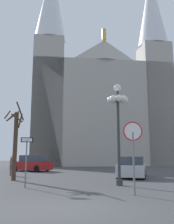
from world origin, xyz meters
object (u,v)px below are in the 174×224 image
Objects in this scene: street_lamp at (118,110)px; parked_car_far_silver at (132,168)px; one_way_arrow_sign at (26,156)px; parked_car_near_red at (32,164)px; stop_sign at (133,143)px; cathedral at (101,100)px; pedestrian_walking at (12,163)px; bare_tree at (15,141)px.

street_lamp is 5.91m from parked_car_far_silver.
parked_car_far_silver is at bearing 38.65° from one_way_arrow_sign.
parked_car_near_red is (-6.79, 11.69, -3.33)m from street_lamp.
parked_car_near_red is (-6.85, 14.90, -1.39)m from stop_sign.
parked_car_near_red is (-8.32, -13.92, -9.69)m from cathedral.
pedestrian_walking reaches higher than parked_car_far_silver.
bare_tree is at bearing 155.86° from street_lamp.
parked_car_near_red is 0.99× the size of parked_car_far_silver.
pedestrian_walking is (-1.02, 3.51, -1.54)m from bare_tree.
pedestrian_walking reaches higher than parked_car_near_red.
street_lamp is at bearing -24.14° from bare_tree.
cathedral is at bearing 76.36° from one_way_arrow_sign.
one_way_arrow_sign is (-6.38, -26.30, -8.86)m from cathedral.
parked_car_far_silver is (8.49, -7.14, -0.03)m from parked_car_near_red.
one_way_arrow_sign is at bearing -70.39° from pedestrian_walking.
bare_tree is at bearing -73.74° from pedestrian_walking.
parked_car_near_red is at bearing 114.69° from stop_sign.
stop_sign is at bearing -27.17° from one_way_arrow_sign.
stop_sign is at bearing -65.31° from parked_car_near_red.
parked_car_near_red is at bearing 83.87° from pedestrian_walking.
parked_car_far_silver is (1.70, 4.56, -3.36)m from street_lamp.
pedestrian_walking is at bearing -96.13° from parked_car_near_red.
pedestrian_walking is at bearing 106.26° from bare_tree.
stop_sign is at bearing -88.86° from street_lamp.
bare_tree is (-1.48, 3.53, 0.95)m from one_way_arrow_sign.
bare_tree is (-7.87, -22.77, -7.92)m from cathedral.
cathedral is 25.36m from bare_tree.
pedestrian_walking is at bearing 168.80° from parked_car_far_silver.
parked_car_near_red is (-0.45, 8.85, -1.78)m from bare_tree.
pedestrian_walking is (-7.43, 9.56, -1.15)m from stop_sign.
one_way_arrow_sign reaches higher than parked_car_far_silver.
parked_car_far_silver is (1.64, 7.77, -1.42)m from stop_sign.
stop_sign reaches higher than parked_car_near_red.
street_lamp is 1.26× the size of parked_car_far_silver.
bare_tree reaches higher than stop_sign.
bare_tree reaches higher than one_way_arrow_sign.
stop_sign is 1.87× the size of pedestrian_walking.
cathedral reaches higher than one_way_arrow_sign.
street_lamp reaches higher than pedestrian_walking.
cathedral is at bearing 59.14° from parked_car_near_red.
bare_tree is at bearing -109.05° from cathedral.
parked_car_far_silver is at bearing -89.53° from cathedral.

